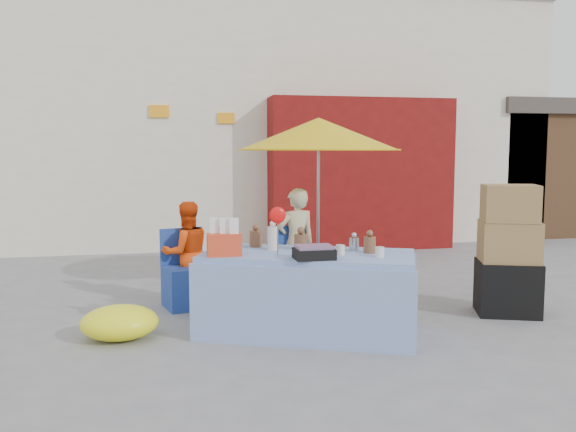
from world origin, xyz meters
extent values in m
plane|color=slate|center=(0.00, 0.00, 0.00)|extent=(80.00, 80.00, 0.00)
cube|color=silver|center=(0.00, 7.00, 2.25)|extent=(12.00, 5.00, 4.50)
cube|color=#3F3833|center=(0.00, 7.00, 4.70)|extent=(12.20, 5.20, 0.40)
cube|color=maroon|center=(2.20, 4.20, 1.30)|extent=(3.20, 0.60, 2.60)
cube|color=#4C331E|center=(6.50, 6.00, 1.20)|extent=(2.60, 3.00, 2.40)
cube|color=#3F3833|center=(6.50, 6.00, 2.55)|extent=(2.80, 3.20, 0.30)
cube|color=orange|center=(-1.20, 4.48, 2.35)|extent=(0.32, 0.04, 0.20)
cube|color=orange|center=(-0.10, 4.48, 2.25)|extent=(0.28, 0.04, 0.18)
cube|color=#89A6DB|center=(0.10, -0.43, 0.38)|extent=(2.12, 1.55, 0.77)
cube|color=#89A6DB|center=(-0.07, -0.84, 0.36)|extent=(1.84, 0.80, 0.71)
cube|color=#89A6DB|center=(0.28, -0.01, 0.36)|extent=(1.84, 0.80, 0.71)
cylinder|color=white|center=(-0.54, 0.01, 0.86)|extent=(0.15, 0.15, 0.18)
cylinder|color=brown|center=(-0.31, 0.03, 0.85)|extent=(0.16, 0.16, 0.16)
cylinder|color=white|center=(-0.18, -0.19, 0.88)|extent=(0.13, 0.13, 0.22)
cylinder|color=brown|center=(0.09, -0.20, 0.84)|extent=(0.17, 0.17, 0.14)
cylinder|color=#B2B2B7|center=(0.57, -0.38, 0.83)|extent=(0.12, 0.12, 0.12)
cylinder|color=brown|center=(0.66, -0.55, 0.84)|extent=(0.15, 0.15, 0.15)
cylinder|color=white|center=(0.37, -0.59, 0.81)|extent=(0.11, 0.11, 0.09)
cylinder|color=white|center=(0.68, -0.78, 0.81)|extent=(0.11, 0.11, 0.09)
sphere|color=brown|center=(-0.71, -0.20, 0.84)|extent=(0.15, 0.15, 0.15)
ellipsoid|color=red|center=(-0.19, -0.47, 1.13)|extent=(0.16, 0.11, 0.15)
cube|color=red|center=(-0.67, -0.43, 0.87)|extent=(0.34, 0.25, 0.20)
cube|color=black|center=(0.08, -0.75, 0.81)|extent=(0.41, 0.36, 0.09)
cube|color=#203D92|center=(-0.95, 0.77, 0.23)|extent=(0.58, 0.56, 0.45)
cube|color=#203D92|center=(-1.00, 0.99, 0.65)|extent=(0.48, 0.16, 0.40)
cube|color=#203D92|center=(0.30, 0.77, 0.23)|extent=(0.58, 0.56, 0.45)
cube|color=#203D92|center=(0.25, 0.99, 0.65)|extent=(0.48, 0.16, 0.40)
imported|color=#E5410C|center=(-0.95, 0.92, 0.58)|extent=(0.65, 0.56, 1.15)
imported|color=#CABE8F|center=(0.30, 0.92, 0.64)|extent=(0.53, 0.41, 1.28)
cylinder|color=gray|center=(0.60, 1.07, 1.00)|extent=(0.04, 0.04, 2.00)
cone|color=#E4B40B|center=(0.60, 1.07, 1.90)|extent=(1.90, 1.90, 0.38)
cylinder|color=#E4B40B|center=(0.60, 1.07, 1.72)|extent=(1.90, 1.90, 0.02)
cube|color=black|center=(2.32, -0.20, 0.28)|extent=(0.75, 0.68, 0.56)
cube|color=olive|center=(2.32, -0.20, 0.77)|extent=(0.70, 0.62, 0.42)
cube|color=olive|center=(2.29, -0.23, 1.17)|extent=(0.64, 0.56, 0.38)
ellipsoid|color=#F5F519|center=(-1.61, -0.26, 0.16)|extent=(0.83, 0.74, 0.31)
camera|label=1|loc=(-1.24, -5.85, 1.71)|focal=38.00mm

